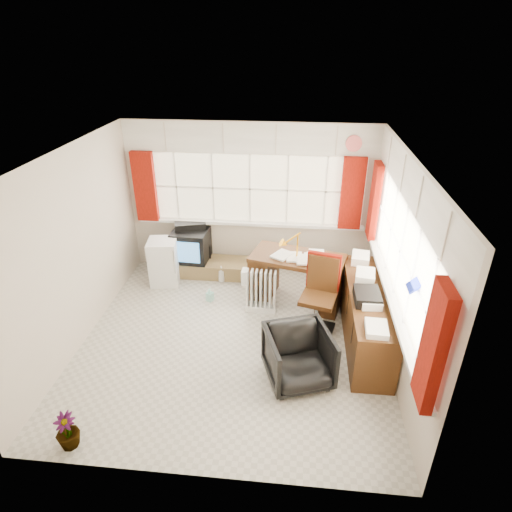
{
  "coord_description": "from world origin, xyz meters",
  "views": [
    {
      "loc": [
        0.76,
        -4.5,
        3.71
      ],
      "look_at": [
        0.24,
        0.55,
        1.01
      ],
      "focal_mm": 30.0,
      "sensor_mm": 36.0,
      "label": 1
    }
  ],
  "objects_px": {
    "task_chair": "(320,291)",
    "mini_fridge": "(164,262)",
    "desk_lamp": "(298,240)",
    "crt_tv": "(191,245)",
    "desk": "(297,277)",
    "credenza": "(366,315)",
    "tv_bench": "(217,267)",
    "radiator": "(261,295)",
    "office_chair": "(299,357)"
  },
  "relations": [
    {
      "from": "task_chair",
      "to": "mini_fridge",
      "type": "height_order",
      "value": "task_chair"
    },
    {
      "from": "desk",
      "to": "task_chair",
      "type": "height_order",
      "value": "task_chair"
    },
    {
      "from": "desk",
      "to": "desk_lamp",
      "type": "xyz_separation_m",
      "value": [
        -0.01,
        -0.04,
        0.63
      ]
    },
    {
      "from": "desk_lamp",
      "to": "task_chair",
      "type": "xyz_separation_m",
      "value": [
        0.34,
        -0.56,
        -0.48
      ]
    },
    {
      "from": "desk_lamp",
      "to": "credenza",
      "type": "bearing_deg",
      "value": -40.09
    },
    {
      "from": "desk_lamp",
      "to": "radiator",
      "type": "bearing_deg",
      "value": -152.68
    },
    {
      "from": "radiator",
      "to": "mini_fridge",
      "type": "height_order",
      "value": "mini_fridge"
    },
    {
      "from": "desk_lamp",
      "to": "credenza",
      "type": "relative_size",
      "value": 0.21
    },
    {
      "from": "desk_lamp",
      "to": "credenza",
      "type": "xyz_separation_m",
      "value": [
        0.94,
        -0.79,
        -0.67
      ]
    },
    {
      "from": "task_chair",
      "to": "credenza",
      "type": "relative_size",
      "value": 0.55
    },
    {
      "from": "tv_bench",
      "to": "mini_fridge",
      "type": "height_order",
      "value": "mini_fridge"
    },
    {
      "from": "desk",
      "to": "task_chair",
      "type": "xyz_separation_m",
      "value": [
        0.32,
        -0.61,
        0.16
      ]
    },
    {
      "from": "radiator",
      "to": "tv_bench",
      "type": "distance_m",
      "value": 1.31
    },
    {
      "from": "office_chair",
      "to": "radiator",
      "type": "relative_size",
      "value": 1.11
    },
    {
      "from": "desk_lamp",
      "to": "task_chair",
      "type": "relative_size",
      "value": 0.38
    },
    {
      "from": "desk",
      "to": "tv_bench",
      "type": "distance_m",
      "value": 1.55
    },
    {
      "from": "credenza",
      "to": "tv_bench",
      "type": "distance_m",
      "value": 2.75
    },
    {
      "from": "desk_lamp",
      "to": "task_chair",
      "type": "bearing_deg",
      "value": -59.17
    },
    {
      "from": "desk",
      "to": "crt_tv",
      "type": "height_order",
      "value": "desk"
    },
    {
      "from": "task_chair",
      "to": "mini_fridge",
      "type": "xyz_separation_m",
      "value": [
        -2.47,
        0.96,
        -0.21
      ]
    },
    {
      "from": "desk",
      "to": "desk_lamp",
      "type": "relative_size",
      "value": 3.53
    },
    {
      "from": "office_chair",
      "to": "mini_fridge",
      "type": "bearing_deg",
      "value": 118.63
    },
    {
      "from": "tv_bench",
      "to": "desk",
      "type": "bearing_deg",
      "value": -26.93
    },
    {
      "from": "office_chair",
      "to": "mini_fridge",
      "type": "relative_size",
      "value": 0.98
    },
    {
      "from": "desk_lamp",
      "to": "mini_fridge",
      "type": "bearing_deg",
      "value": 169.64
    },
    {
      "from": "desk_lamp",
      "to": "crt_tv",
      "type": "distance_m",
      "value": 2.0
    },
    {
      "from": "radiator",
      "to": "tv_bench",
      "type": "height_order",
      "value": "radiator"
    },
    {
      "from": "desk",
      "to": "tv_bench",
      "type": "bearing_deg",
      "value": 153.07
    },
    {
      "from": "crt_tv",
      "to": "mini_fridge",
      "type": "height_order",
      "value": "crt_tv"
    },
    {
      "from": "desk",
      "to": "credenza",
      "type": "relative_size",
      "value": 0.74
    },
    {
      "from": "crt_tv",
      "to": "desk_lamp",
      "type": "bearing_deg",
      "value": -23.36
    },
    {
      "from": "desk",
      "to": "crt_tv",
      "type": "bearing_deg",
      "value": 157.98
    },
    {
      "from": "radiator",
      "to": "credenza",
      "type": "relative_size",
      "value": 0.33
    },
    {
      "from": "office_chair",
      "to": "mini_fridge",
      "type": "height_order",
      "value": "mini_fridge"
    },
    {
      "from": "task_chair",
      "to": "office_chair",
      "type": "relative_size",
      "value": 1.5
    },
    {
      "from": "office_chair",
      "to": "credenza",
      "type": "xyz_separation_m",
      "value": [
        0.87,
        0.83,
        0.06
      ]
    },
    {
      "from": "desk_lamp",
      "to": "tv_bench",
      "type": "height_order",
      "value": "desk_lamp"
    },
    {
      "from": "crt_tv",
      "to": "tv_bench",
      "type": "bearing_deg",
      "value": -4.15
    },
    {
      "from": "radiator",
      "to": "tv_bench",
      "type": "bearing_deg",
      "value": 130.66
    },
    {
      "from": "desk_lamp",
      "to": "desk",
      "type": "bearing_deg",
      "value": 73.56
    },
    {
      "from": "crt_tv",
      "to": "office_chair",
      "type": "bearing_deg",
      "value": -52.38
    },
    {
      "from": "desk_lamp",
      "to": "office_chair",
      "type": "bearing_deg",
      "value": -87.53
    },
    {
      "from": "radiator",
      "to": "mini_fridge",
      "type": "xyz_separation_m",
      "value": [
        -1.64,
        0.65,
        0.11
      ]
    },
    {
      "from": "desk",
      "to": "office_chair",
      "type": "xyz_separation_m",
      "value": [
        0.06,
        -1.66,
        -0.1
      ]
    },
    {
      "from": "office_chair",
      "to": "tv_bench",
      "type": "distance_m",
      "value": 2.75
    },
    {
      "from": "desk",
      "to": "crt_tv",
      "type": "distance_m",
      "value": 1.92
    },
    {
      "from": "desk_lamp",
      "to": "radiator",
      "type": "height_order",
      "value": "desk_lamp"
    },
    {
      "from": "credenza",
      "to": "mini_fridge",
      "type": "xyz_separation_m",
      "value": [
        -3.07,
        1.18,
        -0.01
      ]
    },
    {
      "from": "credenza",
      "to": "crt_tv",
      "type": "relative_size",
      "value": 3.27
    },
    {
      "from": "desk",
      "to": "mini_fridge",
      "type": "height_order",
      "value": "desk"
    }
  ]
}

